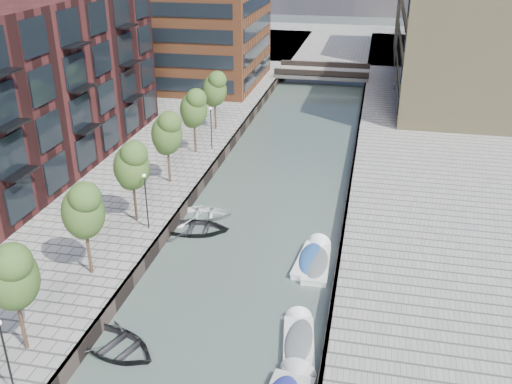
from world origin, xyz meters
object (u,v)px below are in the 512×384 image
(sloop_1, at_px, (116,350))
(bridge, at_px, (323,73))
(tree_4, at_px, (167,132))
(sloop_3, at_px, (201,218))
(tree_1, at_px, (12,274))
(tree_3, at_px, (131,164))
(tree_2, at_px, (83,209))
(tree_6, at_px, (215,88))
(motorboat_1, at_px, (299,339))
(tree_5, at_px, (194,107))
(motorboat_4, at_px, (317,262))
(motorboat_3, at_px, (313,258))
(sloop_4, at_px, (195,232))
(car, at_px, (401,86))

(sloop_1, bearing_deg, bridge, 15.77)
(tree_4, distance_m, sloop_3, 7.59)
(tree_1, relative_size, tree_3, 1.00)
(tree_2, bearing_deg, tree_6, 90.00)
(tree_3, height_order, tree_4, same)
(tree_2, xyz_separation_m, motorboat_1, (13.09, -2.58, -5.12))
(tree_5, distance_m, motorboat_4, 21.09)
(tree_6, relative_size, sloop_3, 1.23)
(bridge, height_order, tree_5, tree_5)
(motorboat_3, bearing_deg, sloop_4, 166.41)
(tree_4, height_order, tree_5, same)
(bridge, relative_size, motorboat_3, 2.59)
(tree_1, xyz_separation_m, tree_3, (0.00, 14.00, 0.00))
(tree_3, bearing_deg, tree_2, -90.00)
(bridge, xyz_separation_m, motorboat_4, (4.65, -48.67, -1.20))
(motorboat_3, bearing_deg, tree_4, 147.33)
(tree_1, xyz_separation_m, sloop_1, (3.81, 1.82, -5.31))
(sloop_4, bearing_deg, car, -27.40)
(sloop_4, distance_m, car, 42.46)
(tree_3, bearing_deg, motorboat_3, -5.48)
(bridge, height_order, tree_6, tree_6)
(tree_5, xyz_separation_m, tree_6, (0.00, 7.00, 0.00))
(tree_1, xyz_separation_m, car, (19.19, 54.53, -3.70))
(sloop_3, xyz_separation_m, car, (15.40, 37.41, 1.61))
(tree_6, bearing_deg, tree_1, -90.00)
(sloop_1, relative_size, sloop_4, 0.99)
(sloop_1, bearing_deg, tree_3, 37.68)
(bridge, relative_size, tree_2, 2.18)
(tree_1, height_order, motorboat_4, tree_1)
(tree_5, bearing_deg, sloop_4, -72.91)
(tree_3, relative_size, motorboat_1, 1.26)
(tree_6, bearing_deg, car, 45.51)
(sloop_3, xyz_separation_m, sloop_4, (0.24, -2.22, 0.00))
(sloop_4, xyz_separation_m, motorboat_4, (9.13, -2.57, 0.19))
(motorboat_4, relative_size, car, 1.34)
(sloop_3, bearing_deg, motorboat_3, -129.92)
(motorboat_3, bearing_deg, tree_2, -155.80)
(sloop_4, distance_m, motorboat_3, 9.06)
(bridge, xyz_separation_m, sloop_3, (-4.71, -43.88, -1.39))
(motorboat_1, height_order, car, car)
(motorboat_1, bearing_deg, sloop_1, -164.35)
(tree_3, bearing_deg, sloop_4, 12.56)
(sloop_1, xyz_separation_m, motorboat_3, (9.02, 10.95, 0.20))
(motorboat_1, xyz_separation_m, motorboat_4, (0.07, 7.91, 0.01))
(tree_4, xyz_separation_m, sloop_3, (3.79, -3.88, -5.31))
(tree_3, distance_m, tree_6, 21.00)
(motorboat_3, distance_m, motorboat_4, 0.54)
(bridge, xyz_separation_m, tree_5, (-8.50, -33.00, 3.92))
(tree_6, bearing_deg, tree_2, -90.00)
(sloop_1, relative_size, car, 1.40)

